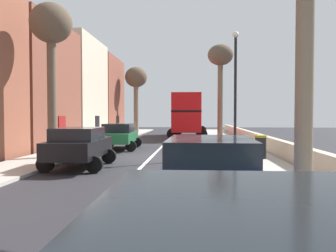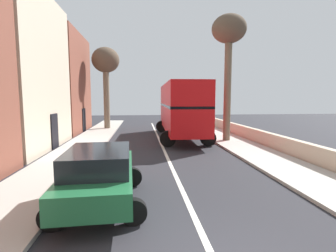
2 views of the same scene
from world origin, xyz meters
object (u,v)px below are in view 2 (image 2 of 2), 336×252
object	(u,v)px
double_decker_bus	(181,107)
parked_car_green_left_0	(100,173)
street_tree_left_0	(106,64)
street_tree_right_1	(229,37)

from	to	relation	value
double_decker_bus	parked_car_green_left_0	xyz separation A→B (m)	(-4.20, -11.87, -1.42)
double_decker_bus	parked_car_green_left_0	world-z (taller)	double_decker_bus
parked_car_green_left_0	street_tree_left_0	distance (m)	18.88
street_tree_left_0	street_tree_right_1	xyz separation A→B (m)	(9.17, -8.15, 0.80)
double_decker_bus	street_tree_right_1	bearing A→B (deg)	-35.10
street_tree_left_0	double_decker_bus	bearing A→B (deg)	-44.25
double_decker_bus	street_tree_right_1	xyz separation A→B (m)	(2.89, -2.03, 4.70)
double_decker_bus	street_tree_left_0	xyz separation A→B (m)	(-6.28, 6.12, 3.91)
parked_car_green_left_0	street_tree_right_1	size ratio (longest dim) A/B	0.53
street_tree_left_0	street_tree_right_1	size ratio (longest dim) A/B	0.91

